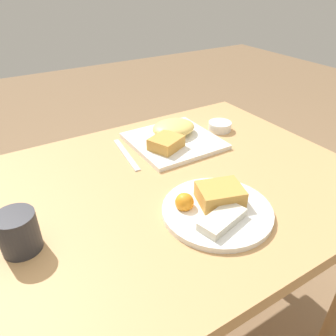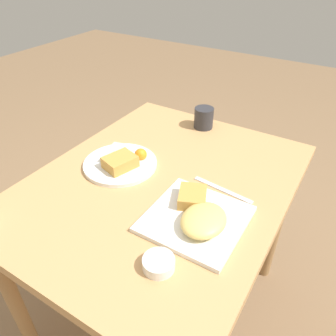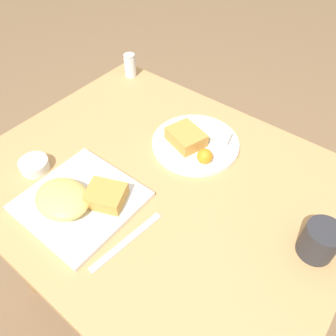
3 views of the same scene
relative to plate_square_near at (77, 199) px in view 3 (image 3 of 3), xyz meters
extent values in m
plane|color=#846647|center=(0.10, 0.19, -0.75)|extent=(8.00, 8.00, 0.00)
cube|color=tan|center=(0.10, 0.19, -0.04)|extent=(0.98, 0.78, 0.04)
cylinder|color=#9F7649|center=(-0.33, -0.14, -0.40)|extent=(0.05, 0.05, 0.69)
cylinder|color=#9F7649|center=(-0.33, 0.52, -0.40)|extent=(0.05, 0.05, 0.69)
cylinder|color=#9F7649|center=(0.54, 0.52, -0.40)|extent=(0.05, 0.05, 0.69)
cube|color=white|center=(0.00, 0.01, -0.01)|extent=(0.26, 0.26, 0.01)
ellipsoid|color=#EFCC6B|center=(-0.02, -0.03, 0.01)|extent=(0.14, 0.12, 0.04)
cube|color=gold|center=(0.05, 0.05, 0.01)|extent=(0.12, 0.11, 0.04)
cylinder|color=white|center=(0.11, 0.36, -0.01)|extent=(0.26, 0.26, 0.01)
cube|color=gold|center=(0.08, 0.34, 0.01)|extent=(0.12, 0.11, 0.04)
cube|color=beige|center=(0.13, 0.40, 0.00)|extent=(0.12, 0.08, 0.02)
sphere|color=orange|center=(0.17, 0.31, 0.01)|extent=(0.04, 0.04, 0.04)
cylinder|color=white|center=(-0.19, 0.01, -0.01)|extent=(0.08, 0.08, 0.03)
cylinder|color=#D1B775|center=(-0.19, 0.01, 0.01)|extent=(0.06, 0.06, 0.00)
cylinder|color=white|center=(-0.30, 0.52, 0.01)|extent=(0.04, 0.04, 0.07)
cylinder|color=white|center=(-0.30, 0.52, 0.00)|extent=(0.03, 0.03, 0.04)
cylinder|color=silver|center=(-0.30, 0.52, 0.06)|extent=(0.04, 0.04, 0.01)
cube|color=silver|center=(0.17, 0.00, -0.02)|extent=(0.04, 0.21, 0.00)
cylinder|color=#2D2D33|center=(0.51, 0.24, 0.02)|extent=(0.08, 0.08, 0.09)
camera|label=1|loc=(0.51, 0.80, 0.47)|focal=35.00mm
camera|label=2|loc=(-0.61, -0.28, 0.63)|focal=35.00mm
camera|label=3|loc=(0.48, -0.25, 0.64)|focal=35.00mm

